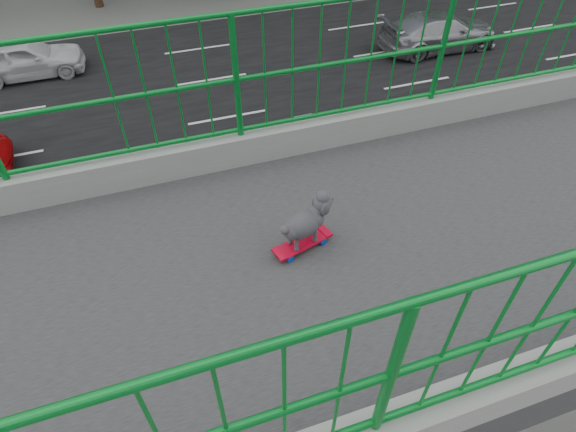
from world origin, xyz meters
The scene contains 8 objects.
road centered at (-13.00, 0.00, 0.01)m, with size 18.00×90.00×0.02m, color black.
footbridge centered at (0.00, 0.00, 5.22)m, with size 3.00×24.00×7.00m.
railing centered at (0.00, 0.00, 7.21)m, with size 3.00×24.00×1.42m.
skateboard centered at (-0.15, -1.84, 7.05)m, with size 0.27×0.52×0.07m.
poodle centered at (-0.15, -1.82, 7.28)m, with size 0.28×0.47×0.40m.
car_1 centered at (-9.20, 1.46, 0.77)m, with size 1.63×4.68×1.54m, color silver.
car_3 centered at (-15.60, 10.46, 0.80)m, with size 2.25×5.53×1.60m, color gray.
car_4 centered at (-18.80, -7.13, 0.79)m, with size 1.86×4.63×1.58m, color silver.
Camera 1 is at (2.21, -2.76, 9.83)m, focal length 29.65 mm.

